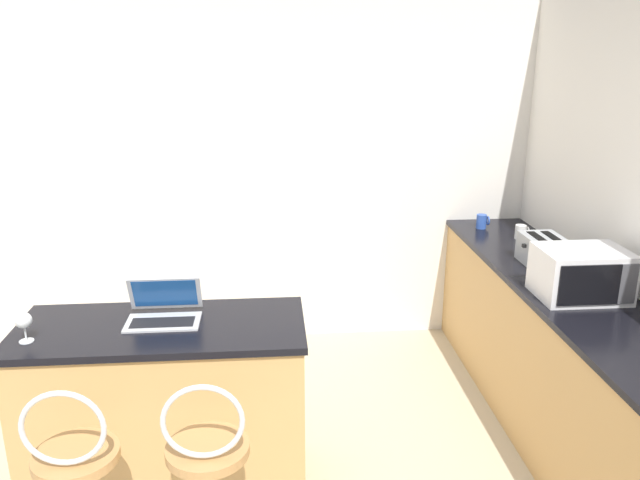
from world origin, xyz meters
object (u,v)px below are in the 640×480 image
at_px(laptop, 164,309).
at_px(microwave, 581,274).
at_px(toaster, 543,251).
at_px(wine_glass_tall, 24,321).
at_px(mug_blue, 482,221).
at_px(mug_white, 521,232).

xyz_separation_m(laptop, microwave, (2.14, 0.10, 0.08)).
height_order(toaster, wine_glass_tall, toaster).
bearing_deg(laptop, mug_blue, 34.41).
xyz_separation_m(microwave, mug_white, (0.10, 1.04, -0.08)).
distance_m(laptop, mug_white, 2.51).
bearing_deg(laptop, mug_white, 26.89).
relative_size(wine_glass_tall, mug_blue, 1.38).
relative_size(laptop, wine_glass_tall, 2.47).
relative_size(toaster, mug_blue, 2.98).
bearing_deg(laptop, wine_glass_tall, -161.37).
distance_m(microwave, toaster, 0.51).
height_order(microwave, wine_glass_tall, microwave).
height_order(microwave, mug_white, microwave).
relative_size(mug_white, mug_blue, 0.95).
distance_m(laptop, mug_blue, 2.50).
relative_size(laptop, mug_blue, 3.42).
distance_m(laptop, wine_glass_tall, 0.62).
height_order(laptop, mug_blue, laptop).
bearing_deg(mug_blue, microwave, -86.33).
bearing_deg(wine_glass_tall, laptop, 18.63).
bearing_deg(toaster, microwave, -92.40).
relative_size(microwave, mug_blue, 4.38).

